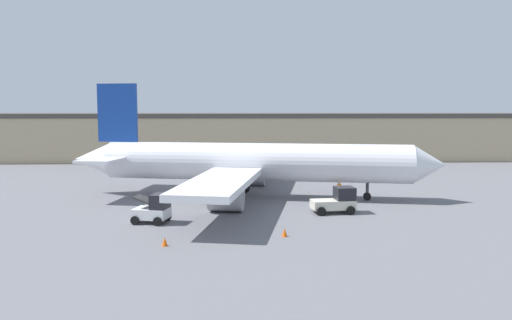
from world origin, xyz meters
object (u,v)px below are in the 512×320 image
object	(u,v)px
airplane	(246,163)
ground_crew_worker	(339,191)
safety_cone_far	(285,232)
baggage_tug	(337,201)
safety_cone_near	(165,242)
belt_loader_truck	(154,209)

from	to	relation	value
airplane	ground_crew_worker	world-z (taller)	airplane
safety_cone_far	baggage_tug	bearing A→B (deg)	55.73
baggage_tug	safety_cone_far	distance (m)	8.61
airplane	safety_cone_near	distance (m)	17.49
safety_cone_near	ground_crew_worker	bearing A→B (deg)	45.15
airplane	safety_cone_far	size ratio (longest dim) A/B	63.20
ground_crew_worker	safety_cone_near	xyz separation A→B (m)	(-13.37, -13.44, -0.71)
airplane	safety_cone_near	bearing A→B (deg)	-97.03
ground_crew_worker	belt_loader_truck	xyz separation A→B (m)	(-15.02, -7.23, 0.01)
baggage_tug	airplane	bearing A→B (deg)	127.46
airplane	baggage_tug	world-z (taller)	airplane
ground_crew_worker	safety_cone_far	size ratio (longest dim) A/B	3.35
safety_cone_near	safety_cone_far	bearing A→B (deg)	14.56
safety_cone_near	belt_loader_truck	bearing A→B (deg)	104.79
airplane	ground_crew_worker	xyz separation A→B (m)	(8.11, -2.98, -2.22)
airplane	baggage_tug	distance (m)	10.43
airplane	safety_cone_far	world-z (taller)	airplane
ground_crew_worker	belt_loader_truck	world-z (taller)	belt_loader_truck
airplane	safety_cone_far	xyz separation A→B (m)	(2.17, -14.49, -2.93)
ground_crew_worker	safety_cone_near	size ratio (longest dim) A/B	3.35
airplane	belt_loader_truck	size ratio (longest dim) A/B	12.48
belt_loader_truck	safety_cone_far	xyz separation A→B (m)	(9.07, -4.29, -0.72)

